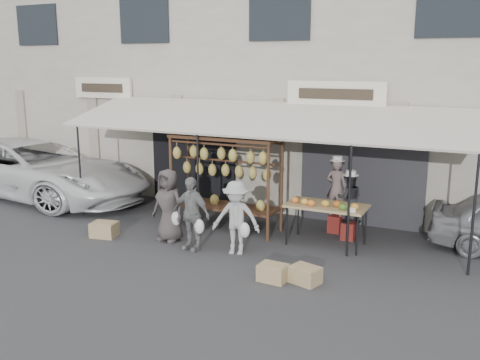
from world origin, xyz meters
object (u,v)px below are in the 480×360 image
(vendor_right, at_px, (350,198))
(crate_near_a, at_px, (273,273))
(produce_table, at_px, (326,206))
(van, at_px, (26,155))
(crate_far, at_px, (104,230))
(customer_left, at_px, (168,205))
(banana_rack, at_px, (225,165))
(customer_right, at_px, (236,218))
(vendor_left, at_px, (336,187))
(customer_mid, at_px, (191,214))
(crate_near_b, at_px, (305,275))

(vendor_right, relative_size, crate_near_a, 2.18)
(crate_near_a, bearing_deg, produce_table, 83.15)
(vendor_right, distance_m, van, 9.76)
(crate_near_a, distance_m, crate_far, 4.46)
(customer_left, height_order, crate_far, customer_left)
(banana_rack, relative_size, customer_right, 1.69)
(vendor_right, distance_m, customer_right, 2.66)
(banana_rack, xyz_separation_m, customer_right, (0.97, -1.36, -0.79))
(customer_right, bearing_deg, vendor_left, 44.93)
(customer_right, bearing_deg, banana_rack, 112.78)
(vendor_right, bearing_deg, produce_table, 43.52)
(banana_rack, distance_m, crate_near_a, 3.51)
(customer_left, relative_size, crate_far, 2.89)
(vendor_left, height_order, crate_far, vendor_left)
(crate_near_a, bearing_deg, vendor_left, 86.31)
(produce_table, height_order, crate_far, produce_table)
(vendor_left, relative_size, customer_mid, 0.85)
(vendor_right, height_order, customer_right, customer_right)
(vendor_left, bearing_deg, produce_table, 96.27)
(crate_near_a, bearing_deg, crate_far, 171.72)
(produce_table, relative_size, crate_near_a, 3.35)
(customer_mid, bearing_deg, vendor_left, 54.09)
(vendor_right, height_order, van, van)
(customer_left, height_order, van, van)
(vendor_left, distance_m, crate_far, 5.39)
(produce_table, relative_size, crate_far, 3.04)
(vendor_right, xyz_separation_m, customer_right, (-1.86, -1.90, -0.18))
(crate_near_b, bearing_deg, crate_near_a, -164.00)
(banana_rack, height_order, van, van)
(vendor_right, xyz_separation_m, crate_near_a, (-0.63, -2.87, -0.80))
(vendor_right, relative_size, crate_far, 1.98)
(vendor_right, bearing_deg, customer_left, 10.93)
(customer_left, distance_m, customer_mid, 0.80)
(van, bearing_deg, banana_rack, -88.75)
(crate_far, distance_m, van, 5.32)
(customer_left, relative_size, customer_right, 1.05)
(banana_rack, bearing_deg, crate_far, -142.46)
(banana_rack, distance_m, vendor_left, 2.63)
(vendor_left, relative_size, crate_far, 2.37)
(produce_table, bearing_deg, customer_mid, -149.00)
(customer_right, distance_m, crate_near_b, 2.06)
(vendor_left, xyz_separation_m, customer_mid, (-2.40, -2.46, -0.29))
(customer_right, bearing_deg, crate_near_a, -51.19)
(banana_rack, distance_m, crate_far, 3.11)
(banana_rack, relative_size, van, 0.45)
(crate_near_b, bearing_deg, customer_left, 165.42)
(customer_mid, bearing_deg, vendor_right, 44.78)
(crate_near_b, bearing_deg, vendor_right, 88.56)
(banana_rack, xyz_separation_m, van, (-6.93, 0.52, -0.36))
(customer_left, xyz_separation_m, crate_near_b, (3.50, -0.91, -0.66))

